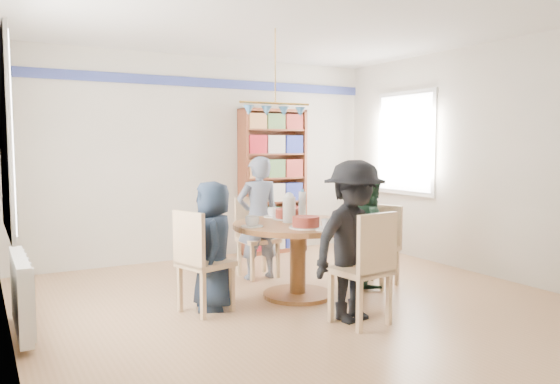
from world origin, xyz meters
TOP-DOWN VIEW (x-y plane):
  - ground at (0.00, 0.00)m, footprint 5.00×5.00m
  - room_shell at (-0.26, 0.87)m, footprint 5.00×5.00m
  - radiator at (-2.42, 0.30)m, footprint 0.12×1.00m
  - dining_table at (0.10, 0.21)m, footprint 1.30×1.30m
  - chair_left at (-0.97, 0.17)m, footprint 0.52×0.52m
  - chair_right at (1.14, 0.18)m, footprint 0.49×0.49m
  - chair_far at (0.12, 1.21)m, footprint 0.42×0.42m
  - chair_near at (0.14, -0.84)m, footprint 0.48×0.48m
  - person_left at (-0.79, 0.25)m, footprint 0.54×0.67m
  - person_right at (1.01, 0.21)m, footprint 0.63×0.70m
  - person_far at (0.09, 1.08)m, footprint 0.53×0.37m
  - person_near at (0.14, -0.66)m, footprint 0.98×0.67m
  - bookshelf at (0.97, 2.34)m, footprint 0.96×0.29m
  - tableware at (0.07, 0.24)m, footprint 1.24×1.24m

SIDE VIEW (x-z plane):
  - ground at x=0.00m, z-range 0.00..0.00m
  - radiator at x=-2.42m, z-range 0.05..0.65m
  - chair_right at x=1.14m, z-range 0.04..0.91m
  - chair_far at x=0.12m, z-range 0.05..0.97m
  - chair_left at x=-0.97m, z-range 0.05..0.99m
  - chair_near at x=0.14m, z-range 0.05..1.02m
  - dining_table at x=0.10m, z-range 0.18..0.93m
  - person_right at x=1.01m, z-range 0.00..1.19m
  - person_left at x=-0.79m, z-range 0.00..1.20m
  - person_far at x=0.09m, z-range 0.00..1.40m
  - person_near at x=0.14m, z-range 0.00..1.40m
  - tableware at x=0.07m, z-range 0.66..0.98m
  - bookshelf at x=0.97m, z-range -0.02..2.01m
  - room_shell at x=-0.26m, z-range -0.85..4.15m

